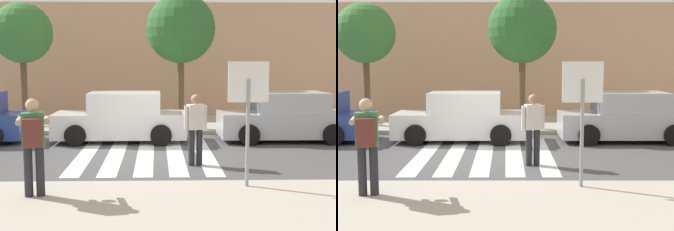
% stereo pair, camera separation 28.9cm
% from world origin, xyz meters
% --- Properties ---
extents(ground_plane, '(120.00, 120.00, 0.00)m').
position_xyz_m(ground_plane, '(0.00, 0.00, 0.00)').
color(ground_plane, '#4C4C4F').
extents(sidewalk_far, '(60.00, 4.80, 0.14)m').
position_xyz_m(sidewalk_far, '(0.00, 6.00, 0.07)').
color(sidewalk_far, '#B2AD9E').
rests_on(sidewalk_far, ground).
extents(building_facade_far, '(56.00, 4.00, 5.07)m').
position_xyz_m(building_facade_far, '(0.00, 10.40, 2.53)').
color(building_facade_far, tan).
rests_on(building_facade_far, ground).
extents(crosswalk_stripe_0, '(0.44, 5.20, 0.01)m').
position_xyz_m(crosswalk_stripe_0, '(-1.60, 0.20, 0.00)').
color(crosswalk_stripe_0, silver).
rests_on(crosswalk_stripe_0, ground).
extents(crosswalk_stripe_1, '(0.44, 5.20, 0.01)m').
position_xyz_m(crosswalk_stripe_1, '(-0.80, 0.20, 0.00)').
color(crosswalk_stripe_1, silver).
rests_on(crosswalk_stripe_1, ground).
extents(crosswalk_stripe_2, '(0.44, 5.20, 0.01)m').
position_xyz_m(crosswalk_stripe_2, '(0.00, 0.20, 0.00)').
color(crosswalk_stripe_2, silver).
rests_on(crosswalk_stripe_2, ground).
extents(crosswalk_stripe_3, '(0.44, 5.20, 0.01)m').
position_xyz_m(crosswalk_stripe_3, '(0.80, 0.20, 0.00)').
color(crosswalk_stripe_3, silver).
rests_on(crosswalk_stripe_3, ground).
extents(crosswalk_stripe_4, '(0.44, 5.20, 0.01)m').
position_xyz_m(crosswalk_stripe_4, '(1.60, 0.20, 0.00)').
color(crosswalk_stripe_4, silver).
rests_on(crosswalk_stripe_4, ground).
extents(stop_sign, '(0.76, 0.08, 2.36)m').
position_xyz_m(stop_sign, '(2.02, -3.62, 1.85)').
color(stop_sign, gray).
rests_on(stop_sign, sidewalk_near).
extents(photographer_with_backpack, '(0.70, 0.92, 1.72)m').
position_xyz_m(photographer_with_backpack, '(-1.84, -4.24, 1.17)').
color(photographer_with_backpack, '#232328').
rests_on(photographer_with_backpack, sidewalk_near).
extents(pedestrian_crossing, '(0.56, 0.33, 1.72)m').
position_xyz_m(pedestrian_crossing, '(1.24, -1.20, 0.97)').
color(pedestrian_crossing, '#232328').
rests_on(pedestrian_crossing, ground).
extents(parked_car_white, '(4.10, 1.92, 1.55)m').
position_xyz_m(parked_car_white, '(-0.79, 2.30, 0.73)').
color(parked_car_white, white).
rests_on(parked_car_white, ground).
extents(parked_car_silver, '(4.10, 1.92, 1.55)m').
position_xyz_m(parked_car_silver, '(4.38, 2.30, 0.73)').
color(parked_car_silver, '#B7BABF').
rests_on(parked_car_silver, ground).
extents(street_tree_west, '(2.22, 2.22, 4.52)m').
position_xyz_m(street_tree_west, '(-4.60, 5.12, 3.52)').
color(street_tree_west, brown).
rests_on(street_tree_west, sidewalk_far).
extents(street_tree_center, '(2.44, 2.44, 4.73)m').
position_xyz_m(street_tree_center, '(1.16, 4.32, 3.63)').
color(street_tree_center, brown).
rests_on(street_tree_center, sidewalk_far).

